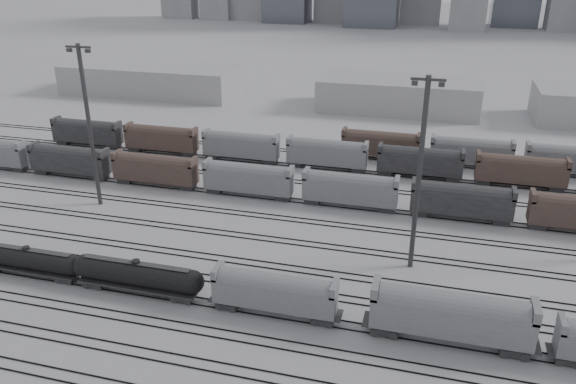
% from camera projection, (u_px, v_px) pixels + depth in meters
% --- Properties ---
extents(ground, '(900.00, 900.00, 0.00)m').
position_uv_depth(ground, '(232.00, 313.00, 63.46)').
color(ground, silver).
rests_on(ground, ground).
extents(tracks, '(220.00, 71.50, 0.16)m').
position_uv_depth(tracks, '(276.00, 241.00, 78.95)').
color(tracks, black).
rests_on(tracks, ground).
extents(tank_car_a, '(15.34, 2.56, 3.79)m').
position_uv_depth(tank_car_a, '(28.00, 259.00, 70.12)').
color(tank_car_a, black).
rests_on(tank_car_a, ground).
extents(tank_car_b, '(16.93, 2.82, 4.18)m').
position_uv_depth(tank_car_b, '(137.00, 275.00, 66.35)').
color(tank_car_b, black).
rests_on(tank_car_b, ground).
extents(hopper_car_a, '(14.01, 2.78, 5.01)m').
position_uv_depth(hopper_car_a, '(275.00, 291.00, 61.98)').
color(hopper_car_a, black).
rests_on(hopper_car_a, ground).
extents(hopper_car_b, '(16.34, 3.25, 5.84)m').
position_uv_depth(hopper_car_b, '(451.00, 313.00, 57.23)').
color(hopper_car_b, black).
rests_on(hopper_car_b, ground).
extents(light_mast_b, '(4.07, 0.65, 25.46)m').
position_uv_depth(light_mast_b, '(89.00, 123.00, 85.61)').
color(light_mast_b, '#353537').
rests_on(light_mast_b, ground).
extents(light_mast_c, '(3.97, 0.64, 24.82)m').
position_uv_depth(light_mast_c, '(419.00, 172.00, 67.68)').
color(light_mast_c, '#353537').
rests_on(light_mast_c, ground).
extents(bg_string_near, '(151.00, 3.00, 5.60)m').
position_uv_depth(bg_string_near, '(350.00, 191.00, 88.81)').
color(bg_string_near, gray).
rests_on(bg_string_near, ground).
extents(bg_string_mid, '(151.00, 3.00, 5.60)m').
position_uv_depth(bg_string_mid, '(420.00, 163.00, 100.58)').
color(bg_string_mid, black).
rests_on(bg_string_mid, ground).
extents(bg_string_far, '(66.00, 3.00, 5.60)m').
position_uv_depth(bg_string_far, '(519.00, 157.00, 103.44)').
color(bg_string_far, brown).
rests_on(bg_string_far, ground).
extents(warehouse_left, '(50.00, 18.00, 8.00)m').
position_uv_depth(warehouse_left, '(151.00, 80.00, 160.67)').
color(warehouse_left, '#A2A2A5').
rests_on(warehouse_left, ground).
extents(warehouse_mid, '(40.00, 18.00, 8.00)m').
position_uv_depth(warehouse_mid, '(398.00, 95.00, 143.73)').
color(warehouse_mid, '#A2A2A5').
rests_on(warehouse_mid, ground).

